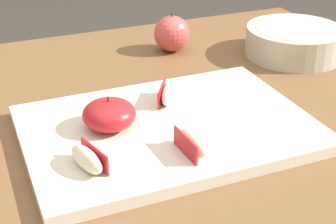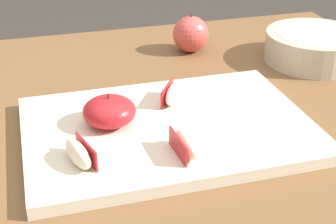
# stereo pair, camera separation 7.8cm
# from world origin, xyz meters

# --- Properties ---
(dining_table) EXTENTS (1.22, 0.88, 0.73)m
(dining_table) POSITION_xyz_m (0.00, 0.00, 0.63)
(dining_table) COLOR brown
(dining_table) RESTS_ON ground_plane
(cutting_board) EXTENTS (0.44, 0.31, 0.02)m
(cutting_board) POSITION_xyz_m (0.06, -0.07, 0.74)
(cutting_board) COLOR beige
(cutting_board) RESTS_ON dining_table
(apple_half_skin_up) EXTENTS (0.08, 0.08, 0.05)m
(apple_half_skin_up) POSITION_xyz_m (-0.02, -0.05, 0.77)
(apple_half_skin_up) COLOR #B21E23
(apple_half_skin_up) RESTS_ON cutting_board
(apple_wedge_left) EXTENTS (0.06, 0.07, 0.03)m
(apple_wedge_left) POSITION_xyz_m (0.09, -0.00, 0.77)
(apple_wedge_left) COLOR #F4EACC
(apple_wedge_left) RESTS_ON cutting_board
(apple_wedge_right) EXTENTS (0.03, 0.07, 0.03)m
(apple_wedge_right) POSITION_xyz_m (0.06, -0.16, 0.77)
(apple_wedge_right) COLOR #F4EACC
(apple_wedge_right) RESTS_ON cutting_board
(apple_wedge_near_knife) EXTENTS (0.04, 0.07, 0.03)m
(apple_wedge_near_knife) POSITION_xyz_m (-0.08, -0.15, 0.77)
(apple_wedge_near_knife) COLOR #F4EACC
(apple_wedge_near_knife) RESTS_ON cutting_board
(whole_apple_pink_lady) EXTENTS (0.08, 0.08, 0.09)m
(whole_apple_pink_lady) POSITION_xyz_m (0.21, 0.25, 0.77)
(whole_apple_pink_lady) COLOR #D14C47
(whole_apple_pink_lady) RESTS_ON dining_table
(ceramic_fruit_bowl) EXTENTS (0.20, 0.20, 0.06)m
(ceramic_fruit_bowl) POSITION_xyz_m (0.44, 0.13, 0.77)
(ceramic_fruit_bowl) COLOR #BCB29E
(ceramic_fruit_bowl) RESTS_ON dining_table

